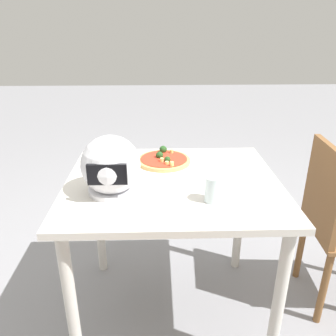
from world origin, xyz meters
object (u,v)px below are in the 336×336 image
Objects in this scene: dining_table at (173,201)px; drinking_glass at (214,189)px; pizza at (164,160)px; motorcycle_helmet at (111,166)px.

dining_table is 0.30m from drinking_glass.
dining_table is at bearing 101.07° from pizza.
dining_table is at bearing -157.63° from motorcycle_helmet.
dining_table is at bearing -52.61° from drinking_glass.
pizza is 0.38m from motorcycle_helmet.
pizza is 0.43m from drinking_glass.
motorcycle_helmet reaches higher than dining_table.
dining_table is 9.06× the size of drinking_glass.
motorcycle_helmet is 2.31× the size of drinking_glass.
pizza is (0.04, -0.19, 0.13)m from dining_table.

